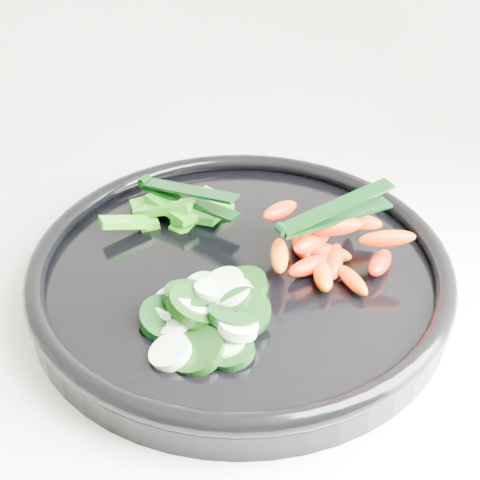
{
  "coord_description": "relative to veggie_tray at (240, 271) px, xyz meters",
  "views": [
    {
      "loc": [
        0.01,
        1.21,
        1.32
      ],
      "look_at": [
        -0.0,
        1.68,
        0.99
      ],
      "focal_mm": 50.0,
      "sensor_mm": 36.0,
      "label": 1
    }
  ],
  "objects": [
    {
      "name": "carrot_pile",
      "position": [
        0.08,
        0.01,
        0.02
      ],
      "size": [
        0.14,
        0.12,
        0.05
      ],
      "color": "#E90D00",
      "rests_on": "veggie_tray"
    },
    {
      "name": "tong_pepper",
      "position": [
        -0.06,
        0.08,
        0.03
      ],
      "size": [
        0.1,
        0.07,
        0.02
      ],
      "color": "black",
      "rests_on": "pepper_pile"
    },
    {
      "name": "cucumber_pile",
      "position": [
        -0.03,
        -0.07,
        0.01
      ],
      "size": [
        0.12,
        0.13,
        0.04
      ],
      "color": "black",
      "rests_on": "veggie_tray"
    },
    {
      "name": "pepper_pile",
      "position": [
        -0.06,
        0.08,
        0.01
      ],
      "size": [
        0.13,
        0.1,
        0.04
      ],
      "color": "#0F6509",
      "rests_on": "veggie_tray"
    },
    {
      "name": "tong_carrot",
      "position": [
        0.08,
        0.02,
        0.05
      ],
      "size": [
        0.11,
        0.07,
        0.02
      ],
      "color": "black",
      "rests_on": "carrot_pile"
    },
    {
      "name": "veggie_tray",
      "position": [
        0.0,
        0.0,
        0.0
      ],
      "size": [
        0.43,
        0.43,
        0.04
      ],
      "color": "black",
      "rests_on": "counter"
    }
  ]
}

